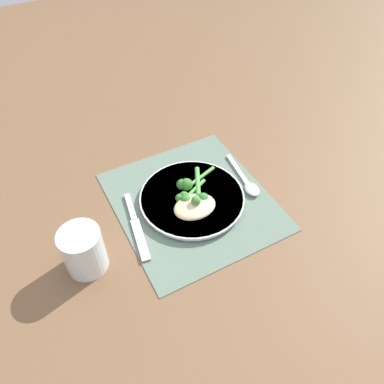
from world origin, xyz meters
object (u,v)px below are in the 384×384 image
(chicken_fillet, at_px, (195,207))
(broccoli_stalk_left, at_px, (199,194))
(spoon, at_px, (249,185))
(broccoli_stalk_front, at_px, (187,183))
(plate, at_px, (192,198))
(knife, at_px, (136,224))
(water_glass, at_px, (83,250))
(broccoli_stalk_right, at_px, (186,197))

(chicken_fillet, relative_size, broccoli_stalk_left, 0.84)
(spoon, bearing_deg, broccoli_stalk_left, 1.20)
(broccoli_stalk_front, bearing_deg, broccoli_stalk_left, 174.11)
(broccoli_stalk_front, bearing_deg, plate, 153.48)
(knife, distance_m, water_glass, 0.14)
(plate, height_order, broccoli_stalk_right, broccoli_stalk_right)
(spoon, distance_m, water_glass, 0.43)
(broccoli_stalk_right, bearing_deg, spoon, -121.50)
(broccoli_stalk_front, distance_m, knife, 0.16)
(plate, distance_m, broccoli_stalk_left, 0.02)
(plate, xyz_separation_m, spoon, (-0.03, -0.15, -0.00))
(spoon, height_order, water_glass, water_glass)
(chicken_fillet, height_order, spoon, chicken_fillet)
(broccoli_stalk_right, height_order, spoon, broccoli_stalk_right)
(broccoli_stalk_left, distance_m, spoon, 0.14)
(chicken_fillet, height_order, broccoli_stalk_front, broccoli_stalk_front)
(broccoli_stalk_left, height_order, spoon, broccoli_stalk_left)
(water_glass, bearing_deg, spoon, -86.02)
(broccoli_stalk_front, bearing_deg, knife, 85.99)
(spoon, relative_size, water_glass, 1.60)
(broccoli_stalk_right, xyz_separation_m, broccoli_stalk_front, (0.04, -0.02, 0.00))
(broccoli_stalk_right, relative_size, water_glass, 0.91)
(plate, height_order, knife, plate)
(broccoli_stalk_right, xyz_separation_m, spoon, (-0.02, -0.17, -0.02))
(broccoli_stalk_left, height_order, water_glass, water_glass)
(broccoli_stalk_right, bearing_deg, water_glass, 76.16)
(chicken_fillet, height_order, broccoli_stalk_left, broccoli_stalk_left)
(chicken_fillet, xyz_separation_m, spoon, (0.02, -0.16, -0.02))
(chicken_fillet, relative_size, spoon, 0.61)
(knife, bearing_deg, spoon, -174.24)
(plate, bearing_deg, chicken_fillet, 160.07)
(broccoli_stalk_left, bearing_deg, spoon, -159.34)
(chicken_fillet, distance_m, broccoli_stalk_right, 0.04)
(broccoli_stalk_left, xyz_separation_m, water_glass, (-0.04, 0.29, 0.02))
(broccoli_stalk_right, bearing_deg, broccoli_stalk_left, -124.72)
(chicken_fillet, relative_size, water_glass, 0.98)
(plate, xyz_separation_m, broccoli_stalk_left, (-0.01, -0.01, 0.02))
(broccoli_stalk_right, height_order, broccoli_stalk_front, broccoli_stalk_front)
(broccoli_stalk_right, relative_size, spoon, 0.57)
(water_glass, bearing_deg, broccoli_stalk_right, -79.13)
(chicken_fillet, bearing_deg, broccoli_stalk_left, -44.11)
(knife, xyz_separation_m, water_glass, (-0.05, 0.13, 0.05))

